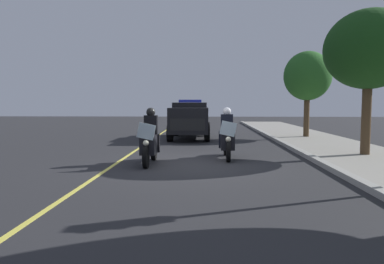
{
  "coord_description": "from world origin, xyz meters",
  "views": [
    {
      "loc": [
        10.57,
        0.47,
        1.84
      ],
      "look_at": [
        -1.15,
        0.0,
        0.9
      ],
      "focal_mm": 33.11,
      "sensor_mm": 36.0,
      "label": 1
    }
  ],
  "objects_px": {
    "police_suv": "(190,118)",
    "police_motorcycle_lead_right": "(227,138)",
    "police_motorcycle_lead_left": "(150,141)",
    "tree_mid_block": "(369,50)",
    "tree_far_back": "(308,76)"
  },
  "relations": [
    {
      "from": "police_motorcycle_lead_left",
      "to": "tree_mid_block",
      "type": "bearing_deg",
      "value": 102.79
    },
    {
      "from": "police_motorcycle_lead_right",
      "to": "police_motorcycle_lead_left",
      "type": "bearing_deg",
      "value": -64.19
    },
    {
      "from": "police_motorcycle_lead_right",
      "to": "police_suv",
      "type": "height_order",
      "value": "police_suv"
    },
    {
      "from": "police_motorcycle_lead_left",
      "to": "police_suv",
      "type": "relative_size",
      "value": 0.44
    },
    {
      "from": "tree_far_back",
      "to": "police_suv",
      "type": "bearing_deg",
      "value": -87.33
    },
    {
      "from": "police_motorcycle_lead_left",
      "to": "police_motorcycle_lead_right",
      "type": "bearing_deg",
      "value": 115.81
    },
    {
      "from": "police_motorcycle_lead_left",
      "to": "tree_mid_block",
      "type": "distance_m",
      "value": 7.95
    },
    {
      "from": "police_motorcycle_lead_right",
      "to": "tree_far_back",
      "type": "xyz_separation_m",
      "value": [
        -7.1,
        4.62,
        2.58
      ]
    },
    {
      "from": "tree_far_back",
      "to": "tree_mid_block",
      "type": "bearing_deg",
      "value": 1.39
    },
    {
      "from": "tree_mid_block",
      "to": "tree_far_back",
      "type": "bearing_deg",
      "value": -178.61
    },
    {
      "from": "tree_mid_block",
      "to": "tree_far_back",
      "type": "xyz_separation_m",
      "value": [
        -6.64,
        -0.16,
        -0.37
      ]
    },
    {
      "from": "tree_mid_block",
      "to": "tree_far_back",
      "type": "height_order",
      "value": "tree_mid_block"
    },
    {
      "from": "police_suv",
      "to": "police_motorcycle_lead_right",
      "type": "bearing_deg",
      "value": 12.83
    },
    {
      "from": "police_suv",
      "to": "tree_far_back",
      "type": "relative_size",
      "value": 1.1
    },
    {
      "from": "police_motorcycle_lead_right",
      "to": "police_suv",
      "type": "bearing_deg",
      "value": -167.17
    }
  ]
}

